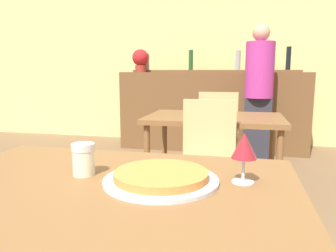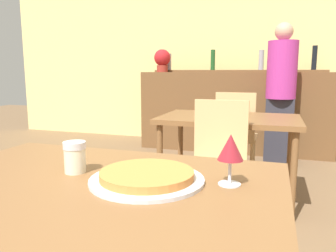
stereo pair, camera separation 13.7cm
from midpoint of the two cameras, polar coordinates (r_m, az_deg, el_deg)
wall_back at (r=5.22m, az=7.65°, el=12.56°), size 8.00×0.05×2.80m
dining_table_near at (r=1.07m, az=-15.11°, el=-13.99°), size 1.20×0.87×0.76m
dining_table_far at (r=2.81m, az=6.68°, el=0.05°), size 1.14×0.73×0.74m
bar_counter at (r=4.74m, az=6.87°, el=2.62°), size 2.60×0.56×1.10m
bar_back_shelf at (r=4.85m, az=6.95°, el=9.94°), size 2.39×0.24×0.35m
chair_far_side_front at (r=2.31m, az=5.21°, el=-5.25°), size 0.40×0.40×0.91m
chair_far_side_back at (r=3.35m, az=7.61°, el=-0.69°), size 0.40×0.40×0.91m
pizza_tray at (r=1.04m, az=-5.03°, el=-8.94°), size 0.36×0.36×0.04m
cheese_shaker at (r=1.15m, az=-17.85°, el=-5.54°), size 0.08×0.08×0.11m
person_standing at (r=4.11m, az=14.61°, el=6.25°), size 0.34×0.34×1.67m
wine_glass at (r=1.02m, az=9.43°, el=-3.72°), size 0.08×0.08×0.16m
potted_plant at (r=4.88m, az=-5.63°, el=11.48°), size 0.24×0.24×0.33m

